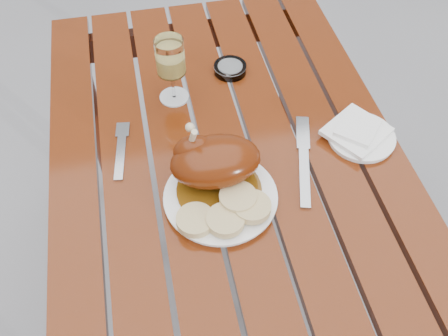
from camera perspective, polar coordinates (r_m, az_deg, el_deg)
The scene contains 11 objects.
ground at distance 1.79m, azimuth 0.12°, elevation -13.87°, with size 60.00×60.00×0.00m, color slate.
table at distance 1.46m, azimuth 0.15°, elevation -7.55°, with size 0.80×1.20×0.75m, color maroon.
dinner_plate at distance 1.06m, azimuth -0.40°, elevation -3.40°, with size 0.24×0.24×0.02m, color white.
roast_duck at distance 1.04m, azimuth -1.31°, elevation 0.80°, with size 0.19×0.19×0.14m.
bread_dumplings at distance 1.01m, azimuth 0.44°, elevation -4.93°, with size 0.20×0.12×0.03m.
wine_glass at distance 1.22m, azimuth -6.01°, elevation 11.00°, with size 0.07×0.07×0.17m, color #DFCA65.
side_plate at distance 1.21m, azimuth 15.39°, elevation 3.43°, with size 0.16×0.16×0.01m, color white.
napkin at distance 1.21m, azimuth 14.90°, elevation 4.10°, with size 0.13×0.12×0.01m, color white.
ashtray at distance 1.34m, azimuth 0.70°, elevation 11.29°, with size 0.09×0.09×0.02m, color #B2B7BC.
fork at distance 1.17m, azimuth -11.73°, elevation 1.72°, with size 0.02×0.16×0.01m, color gray.
knife at distance 1.13m, azimuth 9.14°, elevation 0.19°, with size 0.02×0.23×0.01m, color gray.
Camera 1 is at (-0.16, -0.75, 1.62)m, focal length 40.00 mm.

